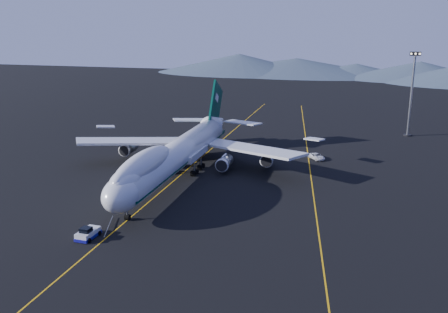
% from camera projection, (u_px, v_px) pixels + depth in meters
% --- Properties ---
extents(ground, '(500.00, 500.00, 0.00)m').
position_uv_depth(ground, '(178.00, 178.00, 116.92)').
color(ground, black).
rests_on(ground, ground).
extents(taxiway_line_main, '(0.25, 220.00, 0.01)m').
position_uv_depth(taxiway_line_main, '(178.00, 178.00, 116.92)').
color(taxiway_line_main, '#E7A70D').
rests_on(taxiway_line_main, ground).
extents(taxiway_line_side, '(28.08, 198.09, 0.01)m').
position_uv_depth(taxiway_line_side, '(311.00, 175.00, 118.62)').
color(taxiway_line_side, '#E7A70D').
rests_on(taxiway_line_side, ground).
extents(boeing_747, '(59.62, 72.43, 19.37)m').
position_uv_depth(boeing_747, '(177.00, 154.00, 115.41)').
color(boeing_747, silver).
rests_on(boeing_747, ground).
extents(pushback_tug, '(3.01, 4.97, 2.11)m').
position_uv_depth(pushback_tug, '(88.00, 234.00, 84.58)').
color(pushback_tug, silver).
rests_on(pushback_tug, ground).
extents(service_van, '(5.38, 5.78, 1.51)m').
position_uv_depth(service_van, '(316.00, 156.00, 132.18)').
color(service_van, silver).
rests_on(service_van, ground).
extents(floodlight_mast, '(3.25, 2.44, 26.32)m').
position_uv_depth(floodlight_mast, '(411.00, 94.00, 155.45)').
color(floodlight_mast, black).
rests_on(floodlight_mast, ground).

